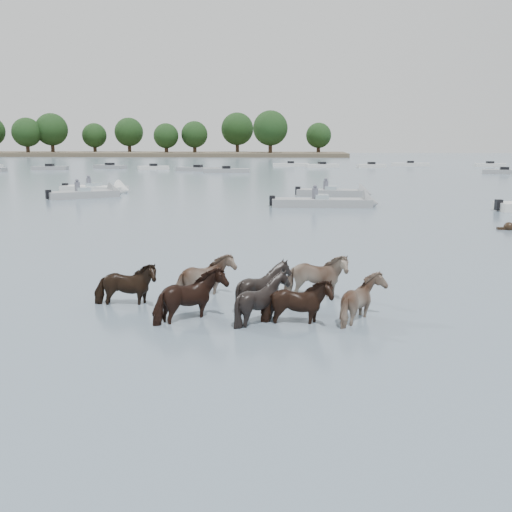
{
  "coord_description": "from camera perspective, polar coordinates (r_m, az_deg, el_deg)",
  "views": [
    {
      "loc": [
        -0.22,
        -10.53,
        3.83
      ],
      "look_at": [
        -1.45,
        3.2,
        1.1
      ],
      "focal_mm": 40.45,
      "sensor_mm": 36.0,
      "label": 1
    }
  ],
  "objects": [
    {
      "name": "ground",
      "position": [
        11.21,
        6.01,
        -8.85
      ],
      "size": [
        400.0,
        400.0,
        0.0
      ],
      "primitive_type": "plane",
      "color": "slate",
      "rests_on": "ground"
    },
    {
      "name": "shoreline",
      "position": [
        175.07,
        -18.65,
        9.55
      ],
      "size": [
        160.0,
        30.0,
        1.0
      ],
      "primitive_type": "cube",
      "color": "#4C4233",
      "rests_on": "ground"
    },
    {
      "name": "pony_herd",
      "position": [
        13.25,
        -0.51,
        -3.79
      ],
      "size": [
        6.94,
        3.7,
        1.4
      ],
      "color": "black",
      "rests_on": "ground"
    },
    {
      "name": "swimming_pony",
      "position": [
        27.98,
        23.62,
        2.61
      ],
      "size": [
        0.72,
        0.44,
        0.44
      ],
      "color": "black",
      "rests_on": "ground"
    },
    {
      "name": "motorboat_a",
      "position": [
        42.42,
        -15.72,
        5.92
      ],
      "size": [
        5.11,
        4.3,
        1.92
      ],
      "rotation": [
        0.0,
        0.0,
        0.62
      ],
      "color": "gray",
      "rests_on": "ground"
    },
    {
      "name": "motorboat_b",
      "position": [
        35.2,
        7.83,
        5.22
      ],
      "size": [
        6.61,
        1.9,
        1.92
      ],
      "rotation": [
        0.0,
        0.0,
        0.05
      ],
      "color": "gray",
      "rests_on": "ground"
    },
    {
      "name": "motorboat_c",
      "position": [
        42.0,
        8.48,
        6.17
      ],
      "size": [
        5.54,
        2.22,
        1.92
      ],
      "rotation": [
        0.0,
        0.0,
        -0.12
      ],
      "color": "gray",
      "rests_on": "ground"
    },
    {
      "name": "motorboat_f",
      "position": [
        46.34,
        -14.89,
        6.38
      ],
      "size": [
        5.85,
        2.64,
        1.92
      ],
      "rotation": [
        0.0,
        0.0,
        -0.19
      ],
      "color": "silver",
      "rests_on": "ground"
    },
    {
      "name": "distant_flotilla",
      "position": [
        82.56,
        5.75,
        8.68
      ],
      "size": [
        105.99,
        24.7,
        0.93
      ],
      "color": "silver",
      "rests_on": "ground"
    },
    {
      "name": "treeline",
      "position": [
        173.18,
        -17.99,
        11.58
      ],
      "size": [
        147.87,
        24.26,
        12.12
      ],
      "color": "#382619",
      "rests_on": "ground"
    }
  ]
}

